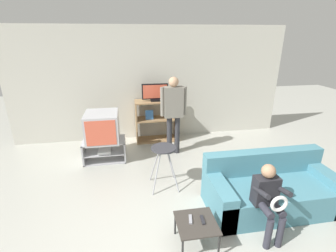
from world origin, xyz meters
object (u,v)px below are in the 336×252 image
at_px(person_standing_adult, 173,109).
at_px(folding_stool, 164,154).
at_px(tv_stand, 105,150).
at_px(couch, 270,190).
at_px(snack_table, 196,225).
at_px(television_main, 102,127).
at_px(television_flat, 155,93).
at_px(person_seated_child, 269,196).
at_px(remote_control_black, 203,220).
at_px(remote_control_white, 190,219).
at_px(media_shelf, 156,120).

bearing_deg(person_standing_adult, folding_stool, -107.95).
xyz_separation_m(tv_stand, couch, (2.49, -1.85, 0.05)).
bearing_deg(couch, snack_table, -157.35).
distance_m(television_main, couch, 3.14).
height_order(television_flat, couch, television_flat).
xyz_separation_m(television_main, couch, (2.49, -1.86, -0.45)).
bearing_deg(person_standing_adult, person_seated_child, -73.61).
bearing_deg(person_standing_adult, television_flat, 111.51).
xyz_separation_m(remote_control_black, remote_control_white, (-0.14, 0.03, 0.00)).
bearing_deg(snack_table, media_shelf, 91.28).
bearing_deg(television_flat, couch, -62.78).
distance_m(folding_stool, person_standing_adult, 1.30).
bearing_deg(tv_stand, remote_control_black, -61.21).
xyz_separation_m(snack_table, person_seated_child, (0.90, 0.04, 0.26)).
height_order(tv_stand, folding_stool, folding_stool).
relative_size(media_shelf, folding_stool, 1.36).
bearing_deg(remote_control_white, snack_table, -25.94).
bearing_deg(television_main, remote_control_white, -63.55).
distance_m(tv_stand, television_main, 0.50).
height_order(television_main, remote_control_black, television_main).
height_order(snack_table, person_standing_adult, person_standing_adult).
xyz_separation_m(person_standing_adult, person_seated_child, (0.71, -2.42, -0.43)).
xyz_separation_m(tv_stand, snack_table, (1.22, -2.38, 0.09)).
xyz_separation_m(tv_stand, remote_control_white, (1.16, -2.33, 0.14)).
bearing_deg(media_shelf, remote_control_white, -89.80).
xyz_separation_m(television_flat, remote_control_white, (0.03, -3.13, -0.81)).
relative_size(tv_stand, folding_stool, 1.15).
height_order(folding_stool, snack_table, folding_stool).
height_order(television_main, snack_table, television_main).
bearing_deg(television_flat, remote_control_black, -86.89).
relative_size(snack_table, couch, 0.25).
bearing_deg(person_seated_child, television_main, 132.12).
relative_size(media_shelf, couch, 0.53).
height_order(snack_table, remote_control_black, remote_control_black).
relative_size(folding_stool, person_standing_adult, 0.44).
bearing_deg(television_flat, person_seated_child, -72.40).
bearing_deg(television_main, folding_stool, -47.11).
height_order(tv_stand, remote_control_white, tv_stand).
xyz_separation_m(television_flat, snack_table, (0.09, -3.18, -0.86)).
bearing_deg(remote_control_white, media_shelf, 102.27).
relative_size(remote_control_black, couch, 0.08).
bearing_deg(remote_control_black, folding_stool, 105.73).
xyz_separation_m(television_flat, person_standing_adult, (0.28, -0.72, -0.17)).
bearing_deg(tv_stand, couch, -36.62).
bearing_deg(remote_control_black, person_seated_child, 5.23).
bearing_deg(media_shelf, remote_control_black, -87.31).
distance_m(folding_stool, couch, 1.67).
relative_size(tv_stand, remote_control_black, 5.73).
bearing_deg(remote_control_black, media_shelf, 96.37).
relative_size(remote_control_white, person_seated_child, 0.15).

